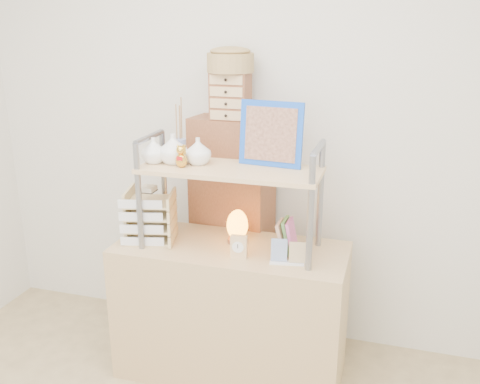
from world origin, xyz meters
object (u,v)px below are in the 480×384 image
(cabinet, at_px, (232,232))
(salt_lamp, at_px, (237,226))
(desk, at_px, (231,311))
(letter_tray, at_px, (150,219))

(cabinet, bearing_deg, salt_lamp, -60.07)
(desk, bearing_deg, cabinet, 106.20)
(cabinet, height_order, letter_tray, cabinet)
(letter_tray, xyz_separation_m, salt_lamp, (0.45, 0.10, -0.03))
(letter_tray, height_order, salt_lamp, letter_tray)
(desk, xyz_separation_m, cabinet, (-0.11, 0.37, 0.30))
(desk, bearing_deg, salt_lamp, 75.11)
(salt_lamp, bearing_deg, letter_tray, -168.01)
(cabinet, relative_size, letter_tray, 4.51)
(desk, bearing_deg, letter_tray, -175.73)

